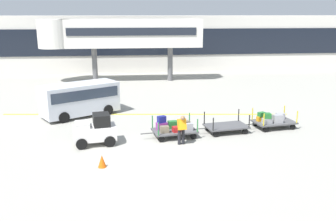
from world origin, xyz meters
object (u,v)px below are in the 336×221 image
Objects in this scene: baggage_tug at (95,130)px; safety_cone_near at (102,161)px; baggage_cart_lead at (173,128)px; baggage_cart_tail at (273,120)px; baggage_handler at (182,128)px; baggage_cart_middle at (226,126)px; shuttle_van at (80,97)px.

baggage_tug is 2.99m from safety_cone_near.
baggage_cart_lead is 5.94m from baggage_cart_tail.
safety_cone_near is (-3.80, -2.41, -0.59)m from baggage_handler.
baggage_cart_middle is at bearing 9.83° from baggage_tug.
shuttle_van reaches higher than baggage_cart_tail.
baggage_handler reaches higher than baggage_cart_lead.
baggage_cart_middle reaches higher than safety_cone_near.
shuttle_van reaches higher than baggage_tug.
baggage_cart_middle is at bearing 8.85° from baggage_cart_lead.
baggage_cart_tail is 10.47m from safety_cone_near.
baggage_cart_middle and baggage_cart_tail have the same top height.
baggage_cart_middle is 1.97× the size of baggage_handler.
shuttle_van reaches higher than baggage_handler.
safety_cone_near is at bearing -134.03° from baggage_cart_lead.
baggage_cart_tail is at bearing 21.48° from baggage_handler.
baggage_tug is 0.73× the size of baggage_cart_middle.
baggage_cart_lead is 1.33m from baggage_handler.
baggage_cart_middle is at bearing -27.16° from shuttle_van.
baggage_tug reaches higher than safety_cone_near.
baggage_tug is 4.13m from baggage_cart_lead.
shuttle_van reaches higher than safety_cone_near.
baggage_cart_lead is at bearing -41.39° from shuttle_van.
baggage_tug reaches higher than baggage_cart_lead.
shuttle_van is at bearing 104.22° from baggage_tug.
baggage_cart_tail is (2.86, 0.49, 0.14)m from baggage_cart_middle.
baggage_handler reaches higher than baggage_cart_middle.
baggage_handler is at bearing -147.92° from baggage_cart_middle.
baggage_cart_lead is (4.05, 0.75, -0.25)m from baggage_tug.
shuttle_van is at bearing 138.61° from baggage_cart_lead.
baggage_cart_tail is 0.60× the size of shuttle_van.
baggage_cart_middle is 3.27m from baggage_handler.
shuttle_van is 9.26× the size of safety_cone_near.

